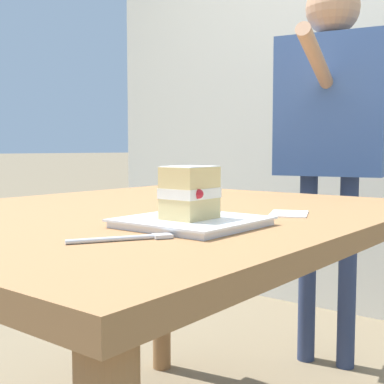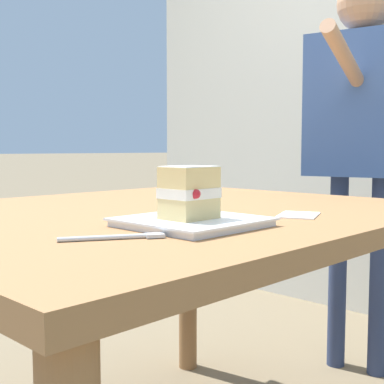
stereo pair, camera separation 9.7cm
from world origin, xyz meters
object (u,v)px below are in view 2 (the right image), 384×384
Objects in this scene: dessert_plate at (192,222)px; diner_person at (362,112)px; cake_slice at (189,193)px; dessert_fork at (120,237)px; paper_napkin at (299,215)px; patio_table at (162,245)px.

diner_person is at bearing -168.54° from dessert_plate.
dessert_fork is at bearing 3.55° from cake_slice.
diner_person is (-1.17, -0.24, 0.22)m from cake_slice.
dessert_plate is 1.74× the size of paper_napkin.
dessert_fork is at bearing 10.53° from diner_person.
dessert_plate is 1.51× the size of dessert_fork.
diner_person is at bearing 178.59° from patio_table.
dessert_fork is 0.46m from paper_napkin.
cake_slice is 0.30m from paper_napkin.
dessert_plate is 0.06m from cake_slice.
paper_napkin is 0.98m from diner_person.
patio_table is 0.35m from cake_slice.
patio_table is 1.07m from diner_person.
patio_table is 5.32× the size of dessert_plate.
patio_table is 0.35m from paper_napkin.
dessert_plate is at bearing -175.53° from dessert_fork.
patio_table is at bearing -70.88° from paper_napkin.
dessert_fork is 1.39m from diner_person.
cake_slice is at bearing 18.05° from dessert_plate.
paper_napkin is 0.09× the size of diner_person.
dessert_plate reaches higher than patio_table.
cake_slice is 0.72× the size of paper_napkin.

